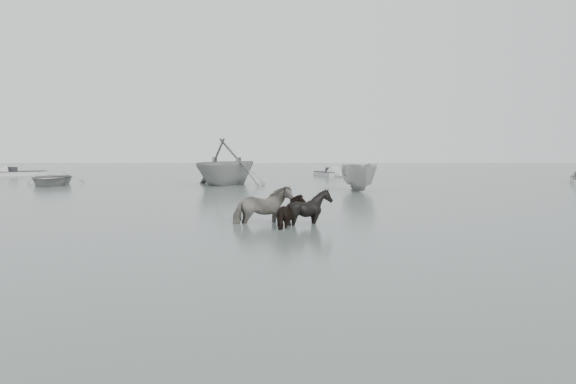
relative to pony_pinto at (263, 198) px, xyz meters
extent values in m
plane|color=#52615A|center=(-0.58, -0.73, -0.78)|extent=(140.00, 140.00, 0.00)
imported|color=black|center=(0.00, 0.00, 0.00)|extent=(2.02, 1.48, 1.55)
imported|color=black|center=(0.95, -0.78, -0.12)|extent=(1.32, 1.47, 1.31)
imported|color=black|center=(1.44, -0.19, -0.04)|extent=(1.57, 1.46, 1.46)
imported|color=#A6A7A2|center=(-14.20, 17.72, -0.26)|extent=(4.57, 5.64, 1.03)
imported|color=#9A9C9A|center=(-3.19, 18.05, 0.76)|extent=(7.33, 7.61, 3.08)
imported|color=#A4A5A0|center=(4.61, 13.27, 0.07)|extent=(2.01, 4.49, 1.68)
camera|label=1|loc=(0.89, -17.44, 1.58)|focal=35.00mm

